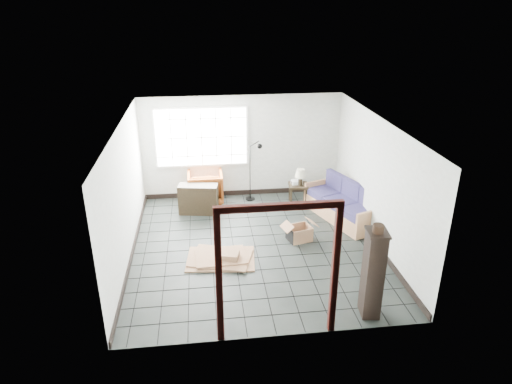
{
  "coord_description": "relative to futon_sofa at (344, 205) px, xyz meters",
  "views": [
    {
      "loc": [
        -1.0,
        -8.2,
        4.75
      ],
      "look_at": [
        0.05,
        0.3,
        1.09
      ],
      "focal_mm": 32.0,
      "sensor_mm": 36.0,
      "label": 1
    }
  ],
  "objects": [
    {
      "name": "cardboard_pile",
      "position": [
        -2.92,
        -1.51,
        -0.27
      ],
      "size": [
        1.4,
        1.15,
        0.19
      ],
      "rotation": [
        0.0,
        0.0,
        -0.15
      ],
      "color": "#8D6244",
      "rests_on": "ground"
    },
    {
      "name": "futon_sofa",
      "position": [
        0.0,
        0.0,
        0.0
      ],
      "size": [
        1.42,
        2.15,
        0.89
      ],
      "rotation": [
        0.0,
        0.0,
        0.36
      ],
      "color": "#986C45",
      "rests_on": "ground"
    },
    {
      "name": "ground",
      "position": [
        -2.21,
        -1.07,
        -0.32
      ],
      "size": [
        5.5,
        5.5,
        0.0
      ],
      "primitive_type": "plane",
      "color": "black",
      "rests_on": "ground"
    },
    {
      "name": "room_shell",
      "position": [
        -2.21,
        -1.04,
        1.36
      ],
      "size": [
        5.02,
        5.52,
        2.61
      ],
      "color": "#B6BAB3",
      "rests_on": "ground"
    },
    {
      "name": "armchair",
      "position": [
        -3.17,
        1.33,
        0.12
      ],
      "size": [
        0.86,
        0.8,
        0.88
      ],
      "primitive_type": "imported",
      "rotation": [
        0.0,
        0.0,
        3.15
      ],
      "color": "maroon",
      "rests_on": "ground"
    },
    {
      "name": "doorway_trim",
      "position": [
        -2.21,
        -3.77,
        1.06
      ],
      "size": [
        1.8,
        0.08,
        2.2
      ],
      "color": "#350F0C",
      "rests_on": "ground"
    },
    {
      "name": "open_box",
      "position": [
        -1.25,
        -0.9,
        -0.17
      ],
      "size": [
        0.83,
        0.55,
        0.43
      ],
      "rotation": [
        0.0,
        0.0,
        0.26
      ],
      "color": "#8D6244",
      "rests_on": "ground"
    },
    {
      "name": "side_table",
      "position": [
        -0.89,
        0.93,
        0.1
      ],
      "size": [
        0.52,
        0.52,
        0.51
      ],
      "rotation": [
        0.0,
        0.0,
        -0.11
      ],
      "color": "black",
      "rests_on": "ground"
    },
    {
      "name": "console_shelf",
      "position": [
        -3.35,
        0.69,
        0.03
      ],
      "size": [
        0.96,
        0.51,
        0.71
      ],
      "rotation": [
        0.0,
        0.0,
        -0.18
      ],
      "color": "black",
      "rests_on": "ground"
    },
    {
      "name": "floor_lamp",
      "position": [
        -1.93,
        1.32,
        0.5
      ],
      "size": [
        0.46,
        0.29,
        1.55
      ],
      "rotation": [
        0.0,
        0.0,
        0.25
      ],
      "color": "black",
      "rests_on": "ground"
    },
    {
      "name": "table_lamp",
      "position": [
        -0.86,
        0.88,
        0.48
      ],
      "size": [
        0.3,
        0.3,
        0.42
      ],
      "rotation": [
        0.0,
        0.0,
        0.13
      ],
      "color": "black",
      "rests_on": "side_table"
    },
    {
      "name": "pot",
      "position": [
        -0.65,
        -3.49,
        1.25
      ],
      "size": [
        0.22,
        0.22,
        0.13
      ],
      "rotation": [
        0.0,
        0.0,
        0.36
      ],
      "color": "black",
      "rests_on": "tall_shelf"
    },
    {
      "name": "tall_shelf",
      "position": [
        -0.64,
        -3.46,
        0.45
      ],
      "size": [
        0.36,
        0.44,
        1.51
      ],
      "rotation": [
        0.0,
        0.0,
        -0.11
      ],
      "color": "black",
      "rests_on": "ground"
    },
    {
      "name": "window_panel",
      "position": [
        -3.21,
        1.63,
        1.28
      ],
      "size": [
        2.32,
        0.08,
        1.52
      ],
      "color": "silver",
      "rests_on": "ground"
    },
    {
      "name": "projector",
      "position": [
        -0.93,
        0.97,
        0.24
      ],
      "size": [
        0.27,
        0.22,
        0.09
      ],
      "rotation": [
        0.0,
        0.0,
        0.09
      ],
      "color": "silver",
      "rests_on": "side_table"
    }
  ]
}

